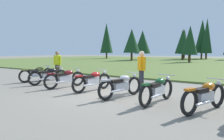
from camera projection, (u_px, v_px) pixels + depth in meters
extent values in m
plane|color=gray|center=(103.00, 94.00, 7.92)|extent=(140.00, 140.00, 0.00)
cube|color=#5B7033|center=(210.00, 62.00, 30.14)|extent=(80.00, 44.00, 0.10)
cylinder|color=#47331E|center=(182.00, 57.00, 39.33)|extent=(0.36, 0.36, 1.26)
cone|color=#193D1E|center=(183.00, 41.00, 39.06)|extent=(2.92, 2.92, 4.72)
cylinder|color=#47331E|center=(132.00, 57.00, 35.37)|extent=(0.36, 0.36, 1.45)
cone|color=#193D1E|center=(132.00, 41.00, 35.12)|extent=(2.91, 2.91, 4.08)
cylinder|color=#47331E|center=(201.00, 56.00, 44.50)|extent=(0.36, 0.36, 1.38)
cone|color=#193D1E|center=(202.00, 36.00, 44.12)|extent=(3.03, 3.03, 7.16)
cylinder|color=#47331E|center=(206.00, 56.00, 41.90)|extent=(0.36, 0.36, 1.31)
cone|color=#193D1E|center=(207.00, 36.00, 41.52)|extent=(2.24, 2.24, 7.06)
cylinder|color=#47331E|center=(107.00, 56.00, 45.73)|extent=(0.36, 0.36, 1.33)
cone|color=#193D1E|center=(107.00, 38.00, 45.37)|extent=(2.84, 2.84, 6.53)
cylinder|color=#47331E|center=(184.00, 57.00, 44.29)|extent=(0.36, 0.36, 1.15)
cone|color=#193D1E|center=(184.00, 41.00, 44.00)|extent=(2.26, 2.26, 5.34)
cylinder|color=#47331E|center=(189.00, 59.00, 29.95)|extent=(0.36, 0.36, 1.19)
cone|color=#193D1E|center=(190.00, 40.00, 29.70)|extent=(2.25, 2.25, 4.24)
cylinder|color=#47331E|center=(142.00, 57.00, 39.38)|extent=(0.36, 0.36, 1.28)
cone|color=#193D1E|center=(143.00, 42.00, 39.12)|extent=(3.10, 3.10, 4.40)
torus|color=black|center=(48.00, 74.00, 11.92)|extent=(0.17, 0.71, 0.70)
torus|color=black|center=(25.00, 76.00, 10.83)|extent=(0.17, 0.71, 0.70)
cube|color=silver|center=(37.00, 74.00, 11.37)|extent=(0.26, 0.66, 0.28)
ellipsoid|color=brown|center=(40.00, 69.00, 11.48)|extent=(0.30, 0.50, 0.22)
cube|color=black|center=(33.00, 70.00, 11.18)|extent=(0.26, 0.50, 0.10)
cube|color=brown|center=(25.00, 70.00, 10.80)|extent=(0.17, 0.33, 0.06)
cylinder|color=silver|center=(46.00, 65.00, 11.79)|extent=(0.62, 0.09, 0.03)
sphere|color=silver|center=(48.00, 67.00, 11.90)|extent=(0.14, 0.14, 0.14)
cylinder|color=silver|center=(33.00, 77.00, 11.06)|extent=(0.12, 0.55, 0.07)
torus|color=black|center=(61.00, 76.00, 10.85)|extent=(0.28, 0.70, 0.70)
torus|color=black|center=(35.00, 78.00, 9.93)|extent=(0.28, 0.70, 0.70)
cube|color=silver|center=(49.00, 76.00, 10.38)|extent=(0.36, 0.67, 0.28)
ellipsoid|color=black|center=(52.00, 71.00, 10.48)|extent=(0.38, 0.53, 0.22)
cube|color=black|center=(44.00, 72.00, 10.22)|extent=(0.34, 0.52, 0.10)
cube|color=black|center=(35.00, 71.00, 9.90)|extent=(0.22, 0.35, 0.06)
cylinder|color=silver|center=(59.00, 67.00, 10.74)|extent=(0.61, 0.19, 0.03)
sphere|color=silver|center=(61.00, 69.00, 10.83)|extent=(0.14, 0.14, 0.14)
cylinder|color=silver|center=(44.00, 79.00, 10.09)|extent=(0.21, 0.55, 0.07)
torus|color=black|center=(78.00, 79.00, 9.86)|extent=(0.25, 0.71, 0.70)
torus|color=black|center=(51.00, 82.00, 8.89)|extent=(0.25, 0.71, 0.70)
cube|color=silver|center=(65.00, 79.00, 9.37)|extent=(0.33, 0.67, 0.28)
ellipsoid|color=maroon|center=(68.00, 73.00, 9.47)|extent=(0.36, 0.52, 0.22)
cube|color=black|center=(61.00, 75.00, 9.20)|extent=(0.32, 0.52, 0.10)
cube|color=maroon|center=(51.00, 74.00, 8.86)|extent=(0.21, 0.34, 0.06)
cylinder|color=silver|center=(76.00, 68.00, 9.75)|extent=(0.61, 0.17, 0.03)
sphere|color=silver|center=(78.00, 71.00, 9.84)|extent=(0.14, 0.14, 0.14)
cylinder|color=silver|center=(61.00, 82.00, 9.07)|extent=(0.19, 0.55, 0.07)
torus|color=black|center=(104.00, 81.00, 9.10)|extent=(0.22, 0.71, 0.70)
torus|color=black|center=(79.00, 85.00, 8.08)|extent=(0.22, 0.71, 0.70)
cube|color=silver|center=(92.00, 81.00, 8.58)|extent=(0.31, 0.66, 0.28)
ellipsoid|color=#AD1919|center=(95.00, 74.00, 8.69)|extent=(0.34, 0.52, 0.22)
cube|color=black|center=(88.00, 77.00, 8.40)|extent=(0.30, 0.51, 0.10)
cube|color=#AD1919|center=(79.00, 76.00, 8.05)|extent=(0.19, 0.34, 0.06)
cylinder|color=silver|center=(102.00, 70.00, 8.98)|extent=(0.62, 0.14, 0.03)
sphere|color=silver|center=(104.00, 72.00, 9.08)|extent=(0.14, 0.14, 0.14)
cylinder|color=silver|center=(89.00, 85.00, 8.28)|extent=(0.16, 0.55, 0.07)
torus|color=black|center=(134.00, 86.00, 7.82)|extent=(0.28, 0.70, 0.70)
torus|color=black|center=(106.00, 90.00, 6.89)|extent=(0.28, 0.70, 0.70)
cube|color=silver|center=(121.00, 86.00, 7.35)|extent=(0.36, 0.67, 0.28)
ellipsoid|color=#B7B7BC|center=(124.00, 78.00, 7.44)|extent=(0.37, 0.53, 0.22)
cube|color=black|center=(116.00, 81.00, 7.18)|extent=(0.34, 0.52, 0.10)
cube|color=#B7B7BC|center=(106.00, 80.00, 6.86)|extent=(0.22, 0.35, 0.06)
cylinder|color=silver|center=(132.00, 73.00, 7.71)|extent=(0.61, 0.19, 0.03)
sphere|color=silver|center=(134.00, 76.00, 7.80)|extent=(0.14, 0.14, 0.14)
cylinder|color=silver|center=(117.00, 91.00, 7.06)|extent=(0.21, 0.55, 0.07)
torus|color=black|center=(167.00, 89.00, 7.09)|extent=(0.19, 0.71, 0.70)
torus|color=black|center=(146.00, 96.00, 6.04)|extent=(0.19, 0.71, 0.70)
cube|color=silver|center=(157.00, 91.00, 6.56)|extent=(0.28, 0.66, 0.28)
ellipsoid|color=#144C23|center=(160.00, 81.00, 6.67)|extent=(0.32, 0.51, 0.22)
cube|color=black|center=(154.00, 85.00, 6.38)|extent=(0.28, 0.50, 0.10)
cube|color=#144C23|center=(146.00, 84.00, 6.01)|extent=(0.18, 0.34, 0.06)
cylinder|color=silver|center=(166.00, 75.00, 6.97)|extent=(0.62, 0.11, 0.03)
sphere|color=silver|center=(168.00, 78.00, 7.07)|extent=(0.14, 0.14, 0.14)
cylinder|color=silver|center=(157.00, 96.00, 6.25)|extent=(0.14, 0.55, 0.07)
torus|color=black|center=(218.00, 96.00, 6.03)|extent=(0.35, 0.69, 0.70)
torus|color=black|center=(189.00, 103.00, 5.23)|extent=(0.35, 0.69, 0.70)
cube|color=silver|center=(205.00, 97.00, 5.63)|extent=(0.42, 0.67, 0.28)
ellipsoid|color=orange|center=(209.00, 86.00, 5.70)|extent=(0.42, 0.54, 0.22)
cube|color=black|center=(200.00, 90.00, 5.48)|extent=(0.38, 0.53, 0.10)
cube|color=orange|center=(190.00, 89.00, 5.20)|extent=(0.25, 0.35, 0.06)
cylinder|color=silver|center=(217.00, 79.00, 5.93)|extent=(0.59, 0.25, 0.03)
sphere|color=silver|center=(219.00, 83.00, 6.01)|extent=(0.14, 0.14, 0.14)
cylinder|color=silver|center=(203.00, 103.00, 5.35)|extent=(0.26, 0.54, 0.07)
cylinder|color=#4C4233|center=(56.00, 72.00, 12.08)|extent=(0.14, 0.14, 0.88)
cylinder|color=#4C4233|center=(59.00, 72.00, 11.99)|extent=(0.14, 0.14, 0.88)
cube|color=#D8EA19|center=(57.00, 60.00, 11.97)|extent=(0.37, 0.24, 0.56)
sphere|color=#9E7051|center=(57.00, 53.00, 11.93)|extent=(0.22, 0.22, 0.22)
cylinder|color=#D8EA19|center=(54.00, 60.00, 12.08)|extent=(0.09, 0.09, 0.52)
cylinder|color=#D8EA19|center=(60.00, 60.00, 11.86)|extent=(0.09, 0.09, 0.52)
cylinder|color=#2D2D38|center=(141.00, 80.00, 8.60)|extent=(0.14, 0.14, 0.88)
cylinder|color=#2D2D38|center=(142.00, 81.00, 8.42)|extent=(0.14, 0.14, 0.88)
cube|color=orange|center=(142.00, 63.00, 8.44)|extent=(0.41, 0.41, 0.56)
sphere|color=beige|center=(142.00, 54.00, 8.41)|extent=(0.22, 0.22, 0.22)
cylinder|color=orange|center=(140.00, 64.00, 8.67)|extent=(0.09, 0.09, 0.52)
cylinder|color=orange|center=(144.00, 64.00, 8.22)|extent=(0.09, 0.09, 0.52)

